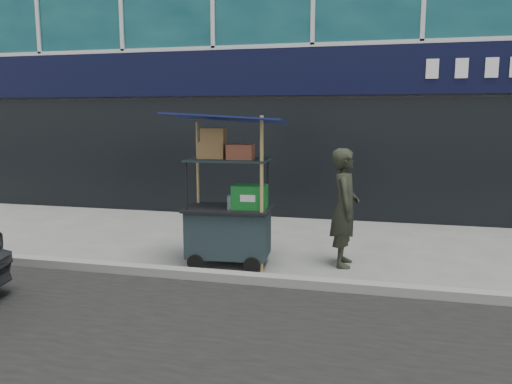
# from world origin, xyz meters

# --- Properties ---
(ground) EXTENTS (80.00, 80.00, 0.00)m
(ground) POSITION_xyz_m (0.00, 0.00, 0.00)
(ground) COLOR #61615C
(ground) RESTS_ON ground
(curb) EXTENTS (80.00, 0.18, 0.12)m
(curb) POSITION_xyz_m (0.00, -0.20, 0.06)
(curb) COLOR gray
(curb) RESTS_ON ground
(vendor_cart) EXTENTS (1.64, 1.21, 2.11)m
(vendor_cart) POSITION_xyz_m (-0.67, 0.48, 0.74)
(vendor_cart) COLOR black
(vendor_cart) RESTS_ON ground
(vendor_man) EXTENTS (0.42, 0.61, 1.63)m
(vendor_man) POSITION_xyz_m (0.87, 0.85, 0.81)
(vendor_man) COLOR black
(vendor_man) RESTS_ON ground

